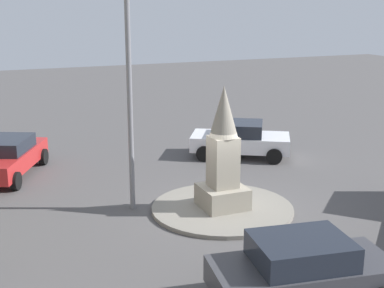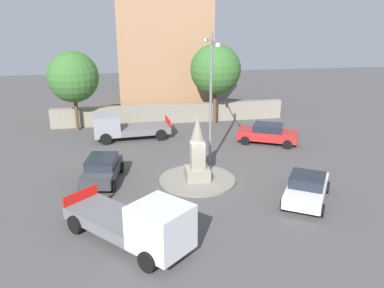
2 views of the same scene
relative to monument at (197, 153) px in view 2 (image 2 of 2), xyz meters
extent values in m
plane|color=#4F4C4C|center=(0.00, 0.00, -1.71)|extent=(80.00, 80.00, 0.00)
cylinder|color=gray|center=(0.00, 0.00, -1.65)|extent=(4.40, 4.40, 0.12)
cube|color=gray|center=(0.00, 0.00, -1.26)|extent=(1.34, 1.34, 0.66)
cube|color=gray|center=(0.00, 0.00, -0.14)|extent=(0.79, 0.79, 1.58)
cone|color=gray|center=(0.00, 0.00, 1.42)|extent=(0.86, 0.86, 1.54)
cylinder|color=slate|center=(2.52, -1.22, 2.35)|extent=(0.16, 0.16, 8.13)
cylinder|color=slate|center=(1.66, -1.22, 5.93)|extent=(1.72, 0.08, 0.08)
cylinder|color=slate|center=(3.38, -1.22, 5.93)|extent=(1.72, 0.08, 0.08)
sphere|color=#F2EACC|center=(0.79, -1.22, 5.83)|extent=(0.28, 0.28, 0.28)
sphere|color=#F2EACC|center=(4.24, -1.22, 5.83)|extent=(0.28, 0.28, 0.28)
cube|color=#B22323|center=(5.82, -6.15, -1.07)|extent=(3.35, 4.57, 0.64)
cube|color=#1E232D|center=(5.83, -6.15, -0.51)|extent=(2.25, 2.48, 0.48)
cylinder|color=black|center=(5.72, -4.45, -1.39)|extent=(0.48, 0.67, 0.64)
cylinder|color=black|center=(7.22, -5.16, -1.39)|extent=(0.48, 0.67, 0.64)
cylinder|color=black|center=(4.43, -7.14, -1.39)|extent=(0.48, 0.67, 0.64)
cylinder|color=black|center=(5.93, -7.86, -1.39)|extent=(0.48, 0.67, 0.64)
cube|color=#38383D|center=(0.74, 5.38, -1.09)|extent=(4.13, 2.28, 0.61)
cube|color=#1E232D|center=(0.80, 5.37, -0.51)|extent=(2.22, 1.85, 0.55)
cylinder|color=black|center=(-0.75, 4.75, -1.39)|extent=(0.67, 0.32, 0.64)
cylinder|color=black|center=(-0.49, 6.43, -1.39)|extent=(0.67, 0.32, 0.64)
cylinder|color=black|center=(1.96, 4.33, -1.39)|extent=(0.67, 0.32, 0.64)
cylinder|color=black|center=(2.22, 6.00, -1.39)|extent=(0.67, 0.32, 0.64)
cube|color=silver|center=(-3.33, -5.14, -1.09)|extent=(4.40, 3.65, 0.61)
cube|color=#1E232D|center=(-3.38, -5.11, -0.51)|extent=(2.29, 2.30, 0.54)
cylinder|color=black|center=(-1.65, -5.08, -1.39)|extent=(0.66, 0.52, 0.64)
cylinder|color=black|center=(-2.60, -6.65, -1.39)|extent=(0.66, 0.52, 0.64)
cylinder|color=black|center=(-4.06, -3.62, -1.39)|extent=(0.66, 0.52, 0.64)
cylinder|color=black|center=(-5.01, -5.19, -1.39)|extent=(0.66, 0.52, 0.64)
cube|color=silver|center=(-7.14, 2.65, -0.35)|extent=(2.91, 2.91, 1.87)
cube|color=slate|center=(-4.89, 4.74, -1.03)|extent=(4.31, 4.20, 0.52)
cube|color=red|center=(-3.44, 6.10, -0.52)|extent=(1.35, 1.44, 0.50)
cylinder|color=black|center=(-6.61, 1.78, -1.29)|extent=(0.81, 0.78, 0.84)
cylinder|color=black|center=(-7.97, 3.24, -1.29)|extent=(0.81, 0.78, 0.84)
cylinder|color=black|center=(-3.37, 4.80, -1.29)|extent=(0.81, 0.78, 0.84)
cylinder|color=black|center=(-4.72, 6.26, -1.29)|extent=(0.81, 0.78, 0.84)
cube|color=gray|center=(8.37, 5.45, -0.53)|extent=(2.31, 2.09, 1.52)
cube|color=slate|center=(8.65, 2.65, -1.06)|extent=(2.49, 3.92, 0.47)
cube|color=red|center=(8.83, 0.83, -0.57)|extent=(2.05, 0.26, 0.50)
cylinder|color=black|center=(7.30, 5.51, -1.29)|extent=(0.36, 0.86, 0.84)
cylinder|color=black|center=(9.42, 5.71, -1.29)|extent=(0.36, 0.86, 0.84)
cylinder|color=black|center=(7.69, 1.48, -1.29)|extent=(0.36, 0.86, 0.84)
cylinder|color=black|center=(9.81, 1.69, -1.29)|extent=(0.36, 0.86, 0.84)
cube|color=gray|center=(12.45, 0.30, -0.92)|extent=(1.18, 19.75, 1.58)
cube|color=#A87A56|center=(18.36, 0.44, 3.80)|extent=(9.02, 8.50, 11.02)
cylinder|color=brown|center=(11.54, -3.41, -0.14)|extent=(0.34, 0.34, 3.14)
sphere|color=#386B2D|center=(11.54, -3.41, 2.88)|extent=(4.15, 4.15, 4.15)
cylinder|color=brown|center=(11.27, 7.91, -0.24)|extent=(0.29, 0.29, 2.93)
sphere|color=#386B2D|center=(11.27, 7.91, 2.60)|extent=(3.95, 3.95, 3.95)
camera|label=1|loc=(6.89, 13.92, 4.53)|focal=49.95mm
camera|label=2|loc=(-21.13, 3.54, 7.93)|focal=37.97mm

